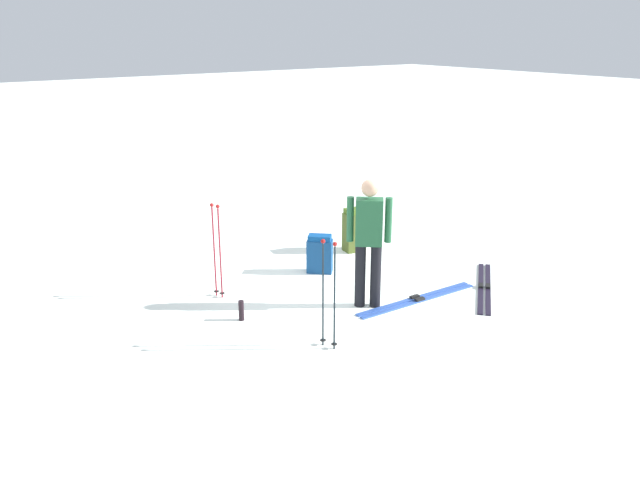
{
  "coord_description": "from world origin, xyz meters",
  "views": [
    {
      "loc": [
        -6.86,
        4.99,
        3.5
      ],
      "look_at": [
        0.0,
        0.0,
        0.7
      ],
      "focal_mm": 36.5,
      "sensor_mm": 36.0,
      "label": 1
    }
  ],
  "objects_px": {
    "ski_pair_far": "(417,299)",
    "backpack_bright": "(354,230)",
    "skier_standing": "(369,237)",
    "thermos_bottle": "(241,310)",
    "ski_pair_near": "(484,287)",
    "ski_poles_planted_near": "(217,246)",
    "ski_poles_planted_far": "(329,289)",
    "backpack_large_dark": "(320,254)"
  },
  "relations": [
    {
      "from": "ski_poles_planted_near",
      "to": "thermos_bottle",
      "type": "bearing_deg",
      "value": 171.41
    },
    {
      "from": "ski_poles_planted_near",
      "to": "ski_pair_far",
      "type": "bearing_deg",
      "value": -128.94
    },
    {
      "from": "thermos_bottle",
      "to": "ski_pair_near",
      "type": "bearing_deg",
      "value": -108.44
    },
    {
      "from": "backpack_bright",
      "to": "thermos_bottle",
      "type": "height_order",
      "value": "backpack_bright"
    },
    {
      "from": "ski_pair_far",
      "to": "ski_poles_planted_far",
      "type": "xyz_separation_m",
      "value": [
        -0.36,
        1.76,
        0.7
      ]
    },
    {
      "from": "thermos_bottle",
      "to": "backpack_large_dark",
      "type": "bearing_deg",
      "value": -66.33
    },
    {
      "from": "backpack_large_dark",
      "to": "thermos_bottle",
      "type": "height_order",
      "value": "backpack_large_dark"
    },
    {
      "from": "ski_poles_planted_near",
      "to": "thermos_bottle",
      "type": "distance_m",
      "value": 1.03
    },
    {
      "from": "skier_standing",
      "to": "backpack_bright",
      "type": "distance_m",
      "value": 2.28
    },
    {
      "from": "ski_poles_planted_near",
      "to": "thermos_bottle",
      "type": "relative_size",
      "value": 5.01
    },
    {
      "from": "backpack_large_dark",
      "to": "ski_pair_far",
      "type": "bearing_deg",
      "value": -165.04
    },
    {
      "from": "ski_pair_near",
      "to": "ski_poles_planted_far",
      "type": "xyz_separation_m",
      "value": [
        -0.12,
        2.82,
        0.7
      ]
    },
    {
      "from": "ski_pair_far",
      "to": "thermos_bottle",
      "type": "relative_size",
      "value": 7.51
    },
    {
      "from": "ski_pair_far",
      "to": "backpack_bright",
      "type": "bearing_deg",
      "value": -15.7
    },
    {
      "from": "ski_pair_near",
      "to": "ski_poles_planted_near",
      "type": "height_order",
      "value": "ski_poles_planted_near"
    },
    {
      "from": "ski_pair_far",
      "to": "ski_poles_planted_far",
      "type": "height_order",
      "value": "ski_poles_planted_far"
    },
    {
      "from": "skier_standing",
      "to": "ski_pair_near",
      "type": "bearing_deg",
      "value": -106.38
    },
    {
      "from": "ski_poles_planted_far",
      "to": "ski_poles_planted_near",
      "type": "bearing_deg",
      "value": 9.07
    },
    {
      "from": "skier_standing",
      "to": "ski_poles_planted_near",
      "type": "xyz_separation_m",
      "value": [
        1.42,
        1.43,
        -0.23
      ]
    },
    {
      "from": "ski_pair_far",
      "to": "backpack_bright",
      "type": "relative_size",
      "value": 2.74
    },
    {
      "from": "skier_standing",
      "to": "ski_poles_planted_far",
      "type": "relative_size",
      "value": 1.32
    },
    {
      "from": "backpack_bright",
      "to": "ski_poles_planted_far",
      "type": "bearing_deg",
      "value": 136.26
    },
    {
      "from": "backpack_large_dark",
      "to": "ski_poles_planted_far",
      "type": "distance_m",
      "value": 2.43
    },
    {
      "from": "skier_standing",
      "to": "ski_pair_far",
      "type": "relative_size",
      "value": 0.87
    },
    {
      "from": "ski_pair_near",
      "to": "ski_pair_far",
      "type": "relative_size",
      "value": 0.79
    },
    {
      "from": "skier_standing",
      "to": "ski_pair_far",
      "type": "bearing_deg",
      "value": -111.82
    },
    {
      "from": "ski_poles_planted_near",
      "to": "thermos_bottle",
      "type": "xyz_separation_m",
      "value": [
        -0.83,
        0.13,
        -0.59
      ]
    },
    {
      "from": "ski_pair_near",
      "to": "backpack_bright",
      "type": "xyz_separation_m",
      "value": [
        2.33,
        0.48,
        0.34
      ]
    },
    {
      "from": "ski_pair_near",
      "to": "backpack_bright",
      "type": "distance_m",
      "value": 2.4
    },
    {
      "from": "skier_standing",
      "to": "thermos_bottle",
      "type": "xyz_separation_m",
      "value": [
        0.59,
        1.55,
        -0.82
      ]
    },
    {
      "from": "skier_standing",
      "to": "ski_poles_planted_near",
      "type": "distance_m",
      "value": 2.03
    },
    {
      "from": "backpack_large_dark",
      "to": "skier_standing",
      "type": "bearing_deg",
      "value": 170.87
    },
    {
      "from": "ski_pair_near",
      "to": "thermos_bottle",
      "type": "distance_m",
      "value": 3.45
    },
    {
      "from": "skier_standing",
      "to": "ski_pair_near",
      "type": "distance_m",
      "value": 2.02
    },
    {
      "from": "ski_pair_far",
      "to": "skier_standing",
      "type": "bearing_deg",
      "value": 68.18
    },
    {
      "from": "skier_standing",
      "to": "backpack_bright",
      "type": "relative_size",
      "value": 2.39
    },
    {
      "from": "ski_pair_near",
      "to": "ski_pair_far",
      "type": "xyz_separation_m",
      "value": [
        0.24,
        1.07,
        -0.0
      ]
    },
    {
      "from": "thermos_bottle",
      "to": "ski_poles_planted_near",
      "type": "bearing_deg",
      "value": -8.59
    },
    {
      "from": "ski_pair_near",
      "to": "ski_poles_planted_near",
      "type": "bearing_deg",
      "value": 58.54
    },
    {
      "from": "skier_standing",
      "to": "thermos_bottle",
      "type": "height_order",
      "value": "skier_standing"
    },
    {
      "from": "backpack_bright",
      "to": "ski_poles_planted_far",
      "type": "relative_size",
      "value": 0.55
    },
    {
      "from": "ski_poles_planted_near",
      "to": "ski_poles_planted_far",
      "type": "relative_size",
      "value": 1.01
    }
  ]
}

